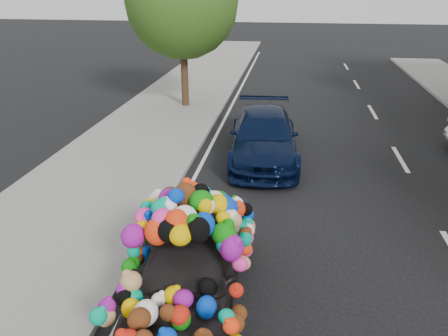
% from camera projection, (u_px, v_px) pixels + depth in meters
% --- Properties ---
extents(ground, '(100.00, 100.00, 0.00)m').
position_uv_depth(ground, '(264.00, 244.00, 8.53)').
color(ground, black).
rests_on(ground, ground).
extents(sidewalk, '(4.00, 60.00, 0.12)m').
position_uv_depth(sidewalk, '(58.00, 224.00, 9.10)').
color(sidewalk, gray).
rests_on(sidewalk, ground).
extents(kerb, '(0.15, 60.00, 0.13)m').
position_uv_depth(kerb, '(148.00, 231.00, 8.83)').
color(kerb, gray).
rests_on(kerb, ground).
extents(tree_near_sidewalk, '(4.20, 4.20, 6.13)m').
position_uv_depth(tree_near_sidewalk, '(182.00, 2.00, 16.10)').
color(tree_near_sidewalk, '#332114').
rests_on(tree_near_sidewalk, ground).
extents(plush_art_car, '(2.08, 4.15, 1.97)m').
position_uv_depth(plush_art_car, '(189.00, 249.00, 6.61)').
color(plush_art_car, black).
rests_on(plush_art_car, ground).
extents(navy_sedan, '(2.19, 4.72, 1.33)m').
position_uv_depth(navy_sedan, '(264.00, 136.00, 12.40)').
color(navy_sedan, black).
rests_on(navy_sedan, ground).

